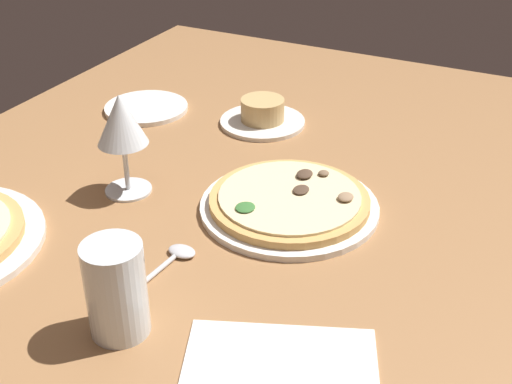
# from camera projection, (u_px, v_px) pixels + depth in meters

# --- Properties ---
(dining_table) EXTENTS (1.50, 1.10, 0.04)m
(dining_table) POSITION_uv_depth(u_px,v_px,m) (223.00, 220.00, 1.03)
(dining_table) COLOR #996B42
(dining_table) RESTS_ON ground
(pizza_main) EXTENTS (0.27, 0.27, 0.03)m
(pizza_main) POSITION_uv_depth(u_px,v_px,m) (290.00, 203.00, 1.01)
(pizza_main) COLOR white
(pizza_main) RESTS_ON dining_table
(ramekin_on_saucer) EXTENTS (0.16, 0.16, 0.05)m
(ramekin_on_saucer) POSITION_uv_depth(u_px,v_px,m) (262.00, 115.00, 1.27)
(ramekin_on_saucer) COLOR silver
(ramekin_on_saucer) RESTS_ON dining_table
(wine_glass_far) EXTENTS (0.08, 0.08, 0.16)m
(wine_glass_far) POSITION_uv_depth(u_px,v_px,m) (121.00, 123.00, 1.00)
(wine_glass_far) COLOR silver
(wine_glass_far) RESTS_ON dining_table
(water_glass) EXTENTS (0.07, 0.07, 0.12)m
(water_glass) POSITION_uv_depth(u_px,v_px,m) (117.00, 294.00, 0.76)
(water_glass) COLOR silver
(water_glass) RESTS_ON dining_table
(side_plate) EXTENTS (0.16, 0.16, 0.01)m
(side_plate) POSITION_uv_depth(u_px,v_px,m) (146.00, 108.00, 1.33)
(side_plate) COLOR white
(side_plate) RESTS_ON dining_table
(paper_menu) EXTENTS (0.21, 0.25, 0.00)m
(paper_menu) POSITION_uv_depth(u_px,v_px,m) (280.00, 371.00, 0.73)
(paper_menu) COLOR white
(paper_menu) RESTS_ON dining_table
(spoon) EXTENTS (0.11, 0.04, 0.01)m
(spoon) POSITION_uv_depth(u_px,v_px,m) (175.00, 257.00, 0.91)
(spoon) COLOR silver
(spoon) RESTS_ON dining_table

